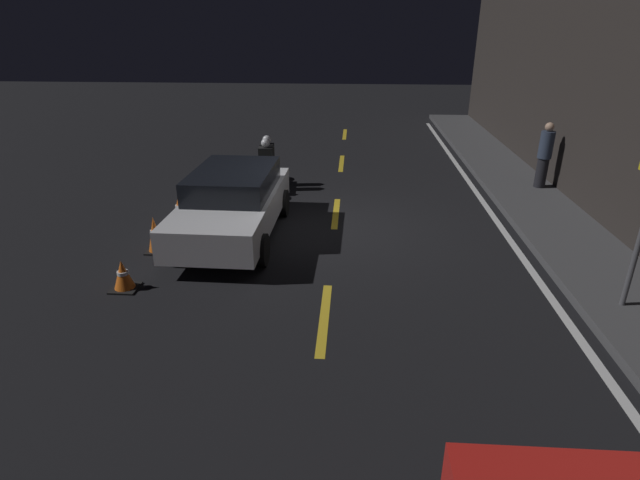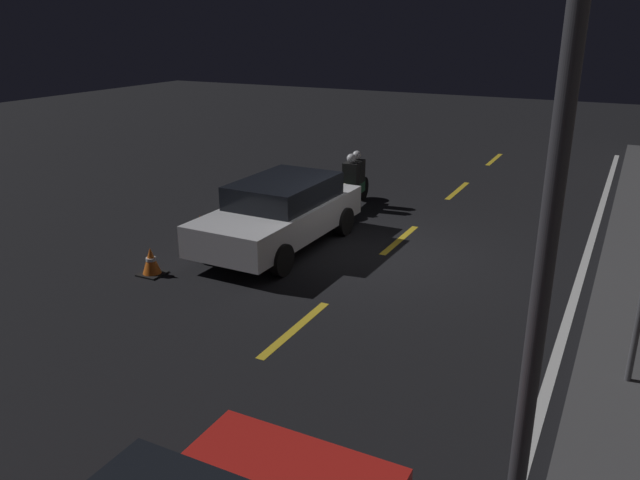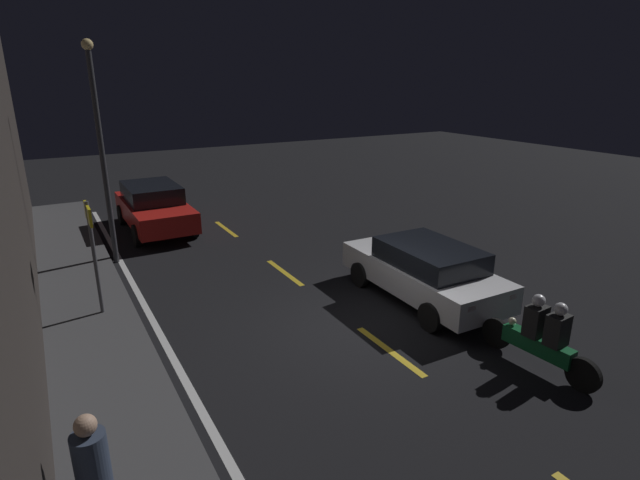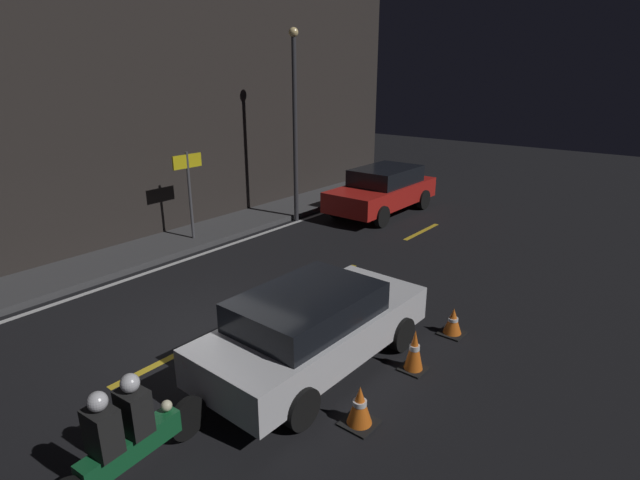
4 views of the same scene
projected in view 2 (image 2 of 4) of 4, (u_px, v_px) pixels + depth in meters
ground_plane at (382, 255)px, 12.26m from camera, size 56.00×56.00×0.00m
lane_dash_a at (494, 159)px, 20.65m from camera, size 2.00×0.14×0.01m
lane_dash_b at (458, 191)px, 16.87m from camera, size 2.00×0.14×0.01m
lane_dash_c at (400, 240)px, 13.10m from camera, size 2.00×0.14×0.01m
lane_dash_d at (295, 329)px, 9.32m from camera, size 2.00×0.14×0.01m
lane_solid_kerb at (577, 289)px, 10.71m from camera, size 25.20×0.14×0.01m
sedan_white at (281, 212)px, 12.52m from camera, size 4.18×1.89×1.36m
motorcycle at (353, 182)px, 15.19m from camera, size 2.26×0.41×1.36m
traffic_cone_near at (244, 214)px, 13.86m from camera, size 0.45×0.45×0.60m
traffic_cone_mid at (201, 233)px, 12.44m from camera, size 0.40×0.40×0.72m
traffic_cone_far at (151, 262)px, 11.23m from camera, size 0.43×0.43×0.52m
street_lamp at (553, 200)px, 4.12m from camera, size 0.28×0.28×5.76m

